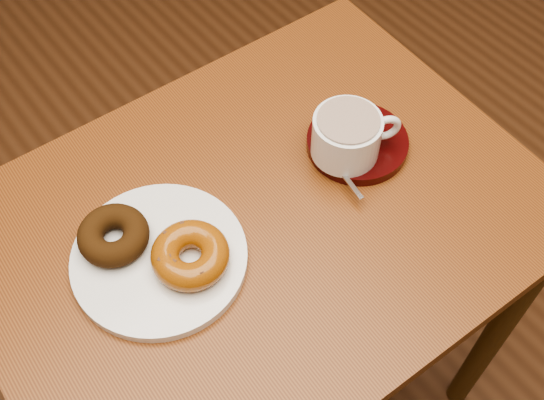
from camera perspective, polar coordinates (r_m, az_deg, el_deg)
cafe_table at (r=1.03m, az=-0.88°, el=-4.87°), size 0.79×0.60×0.72m
donut_plate at (r=0.90m, az=-9.40°, el=-4.83°), size 0.30×0.30×0.01m
donut_cinnamon at (r=0.90m, az=-13.13°, el=-2.89°), size 0.11×0.11×0.03m
donut_caramel at (r=0.86m, az=-6.85°, el=-4.60°), size 0.13×0.13×0.04m
saucer at (r=1.00m, az=7.14°, el=4.79°), size 0.19×0.19×0.02m
coffee_cup at (r=0.95m, az=6.35°, el=5.40°), size 0.12×0.10×0.07m
teaspoon at (r=0.97m, az=4.86°, el=3.66°), size 0.03×0.11×0.01m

